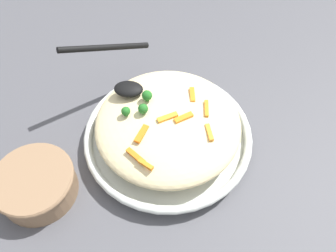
{
  "coord_description": "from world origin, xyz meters",
  "views": [
    {
      "loc": [
        -0.04,
        0.38,
        0.59
      ],
      "look_at": [
        0.0,
        0.0,
        0.06
      ],
      "focal_mm": 36.51,
      "sensor_mm": 36.0,
      "label": 1
    }
  ],
  "objects": [
    {
      "name": "carrot_piece_4",
      "position": [
        -0.04,
        -0.05,
        0.09
      ],
      "size": [
        0.01,
        0.04,
        0.01
      ],
      "primitive_type": "cube",
      "rotation": [
        0.0,
        0.0,
        1.71
      ],
      "color": "orange",
      "rests_on": "pasta_mound"
    },
    {
      "name": "broccoli_floret_1",
      "position": [
        0.05,
        0.0,
        0.1
      ],
      "size": [
        0.02,
        0.02,
        0.02
      ],
      "color": "#205B1C",
      "rests_on": "pasta_mound"
    },
    {
      "name": "serving_bowl",
      "position": [
        0.0,
        0.0,
        0.02
      ],
      "size": [
        0.33,
        0.33,
        0.04
      ],
      "color": "silver",
      "rests_on": "ground_plane"
    },
    {
      "name": "carrot_piece_0",
      "position": [
        0.0,
        0.01,
        0.09
      ],
      "size": [
        0.04,
        0.03,
        0.01
      ],
      "primitive_type": "cube",
      "rotation": [
        0.0,
        0.0,
        3.68
      ],
      "color": "orange",
      "rests_on": "pasta_mound"
    },
    {
      "name": "ground_plane",
      "position": [
        0.0,
        0.0,
        0.0
      ],
      "size": [
        2.4,
        2.4,
        0.0
      ],
      "primitive_type": "plane",
      "color": "#4C4C51"
    },
    {
      "name": "broccoli_floret_2",
      "position": [
        0.08,
        0.01,
        0.1
      ],
      "size": [
        0.02,
        0.02,
        0.02
      ],
      "color": "#205B1C",
      "rests_on": "pasta_mound"
    },
    {
      "name": "serving_spoon",
      "position": [
        0.1,
        -0.08,
        0.11
      ],
      "size": [
        0.16,
        0.15,
        0.08
      ],
      "color": "black",
      "rests_on": "pasta_mound"
    },
    {
      "name": "carrot_piece_2",
      "position": [
        0.04,
        0.09,
        0.09
      ],
      "size": [
        0.04,
        0.03,
        0.01
      ],
      "primitive_type": "cube",
      "rotation": [
        0.0,
        0.0,
        2.51
      ],
      "color": "orange",
      "rests_on": "pasta_mound"
    },
    {
      "name": "pasta_mound",
      "position": [
        0.0,
        0.0,
        0.06
      ],
      "size": [
        0.28,
        0.28,
        0.06
      ],
      "primitive_type": "ellipsoid",
      "color": "beige",
      "rests_on": "serving_bowl"
    },
    {
      "name": "carrot_piece_5",
      "position": [
        0.04,
        0.05,
        0.09
      ],
      "size": [
        0.02,
        0.04,
        0.01
      ],
      "primitive_type": "cube",
      "rotation": [
        0.0,
        0.0,
        1.26
      ],
      "color": "orange",
      "rests_on": "pasta_mound"
    },
    {
      "name": "carrot_piece_1",
      "position": [
        -0.07,
        -0.02,
        0.09
      ],
      "size": [
        0.01,
        0.04,
        0.01
      ],
      "primitive_type": "cube",
      "rotation": [
        0.0,
        0.0,
        1.65
      ],
      "color": "orange",
      "rests_on": "pasta_mound"
    },
    {
      "name": "carrot_piece_3",
      "position": [
        -0.03,
        0.01,
        0.09
      ],
      "size": [
        0.04,
        0.03,
        0.01
      ],
      "primitive_type": "cube",
      "rotation": [
        0.0,
        0.0,
        3.75
      ],
      "color": "orange",
      "rests_on": "pasta_mound"
    },
    {
      "name": "carrot_piece_6",
      "position": [
        0.03,
        0.11,
        0.09
      ],
      "size": [
        0.03,
        0.02,
        0.01
      ],
      "primitive_type": "cube",
      "rotation": [
        0.0,
        0.0,
        5.79
      ],
      "color": "orange",
      "rests_on": "pasta_mound"
    },
    {
      "name": "companion_bowl",
      "position": [
        0.22,
        0.14,
        0.03
      ],
      "size": [
        0.15,
        0.15,
        0.06
      ],
      "color": "#8C6B4C",
      "rests_on": "ground_plane"
    },
    {
      "name": "carrot_piece_7",
      "position": [
        -0.08,
        0.03,
        0.09
      ],
      "size": [
        0.02,
        0.04,
        0.01
      ],
      "primitive_type": "cube",
      "rotation": [
        0.0,
        0.0,
        1.86
      ],
      "color": "orange",
      "rests_on": "pasta_mound"
    },
    {
      "name": "broccoli_floret_0",
      "position": [
        0.04,
        -0.03,
        0.1
      ],
      "size": [
        0.02,
        0.02,
        0.02
      ],
      "color": "#205B1C",
      "rests_on": "pasta_mound"
    }
  ]
}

